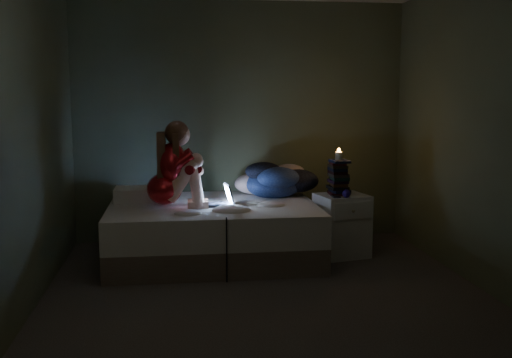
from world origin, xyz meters
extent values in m
cube|color=#312B27|center=(0.00, 0.00, -0.01)|extent=(3.60, 3.80, 0.02)
cube|color=#455039|center=(0.00, 1.91, 1.30)|extent=(3.60, 0.02, 2.60)
cube|color=#455039|center=(0.00, -1.91, 1.30)|extent=(3.60, 0.02, 2.60)
cube|color=#455039|center=(-1.81, 0.00, 1.30)|extent=(0.02, 3.80, 2.60)
cube|color=#455039|center=(1.81, 0.00, 1.30)|extent=(0.02, 3.80, 2.60)
cube|color=silver|center=(-1.08, 1.32, 0.62)|extent=(0.48, 0.34, 0.14)
cube|color=silver|center=(0.92, 1.04, 0.31)|extent=(0.55, 0.51, 0.62)
cylinder|color=beige|center=(0.88, 1.06, 1.02)|extent=(0.07, 0.07, 0.08)
cube|color=black|center=(0.80, 0.95, 0.63)|extent=(0.10, 0.15, 0.01)
sphere|color=navy|center=(0.87, 0.87, 0.66)|extent=(0.08, 0.08, 0.08)
camera|label=1|loc=(-0.70, -4.68, 1.64)|focal=42.29mm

